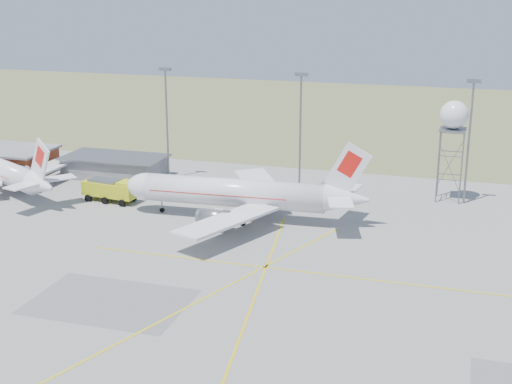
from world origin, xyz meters
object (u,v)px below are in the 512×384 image
(fire_truck, at_px, (112,191))
(airliner_main, at_px, (238,194))
(radar_tower, at_px, (452,145))
(airliner_far, at_px, (0,170))

(fire_truck, bearing_deg, airliner_main, 1.87)
(radar_tower, relative_size, fire_truck, 1.71)
(airliner_far, bearing_deg, radar_tower, -138.84)
(airliner_main, xyz_separation_m, fire_truck, (-22.97, 2.24, -2.18))
(airliner_main, distance_m, fire_truck, 23.18)
(airliner_main, relative_size, fire_truck, 3.91)
(radar_tower, distance_m, fire_truck, 56.75)
(airliner_main, relative_size, airliner_far, 1.20)
(airliner_far, bearing_deg, airliner_main, -154.72)
(airliner_main, bearing_deg, radar_tower, -150.64)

